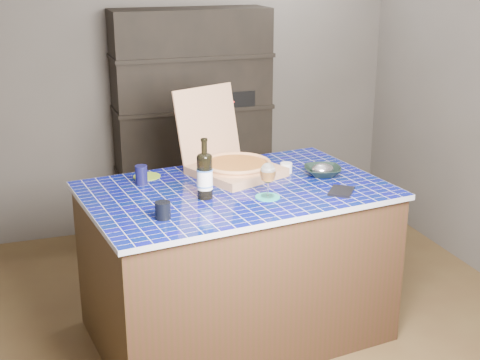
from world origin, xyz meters
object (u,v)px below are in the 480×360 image
object	(u,v)px
wine_glass	(268,174)
dvd_case	(341,191)
mead_bottle	(205,175)
bowl	(323,171)
kitchen_island	(236,262)
pizza_box	(233,163)

from	to	relation	value
wine_glass	dvd_case	size ratio (longest dim) A/B	1.12
mead_bottle	bowl	xyz separation A→B (m)	(0.77, 0.15, -0.10)
wine_glass	dvd_case	xyz separation A→B (m)	(0.42, -0.05, -0.13)
dvd_case	bowl	size ratio (longest dim) A/B	0.78
kitchen_island	dvd_case	distance (m)	0.75
mead_bottle	pizza_box	bearing A→B (deg)	51.91
dvd_case	kitchen_island	bearing A→B (deg)	-167.99
wine_glass	pizza_box	bearing A→B (deg)	96.31
mead_bottle	bowl	bearing A→B (deg)	11.14
pizza_box	kitchen_island	bearing A→B (deg)	-127.20
bowl	dvd_case	bearing A→B (deg)	-95.62
kitchen_island	wine_glass	bearing A→B (deg)	-67.94
dvd_case	mead_bottle	bearing A→B (deg)	-154.17
pizza_box	bowl	size ratio (longest dim) A/B	3.09
pizza_box	wine_glass	world-z (taller)	pizza_box
pizza_box	mead_bottle	world-z (taller)	pizza_box
pizza_box	mead_bottle	xyz separation A→B (m)	(-0.27, -0.35, 0.06)
mead_bottle	bowl	distance (m)	0.80
pizza_box	wine_glass	size ratio (longest dim) A/B	3.53
wine_glass	bowl	bearing A→B (deg)	29.56
kitchen_island	pizza_box	xyz separation A→B (m)	(0.06, 0.25, 0.53)
pizza_box	dvd_case	bearing A→B (deg)	-69.87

